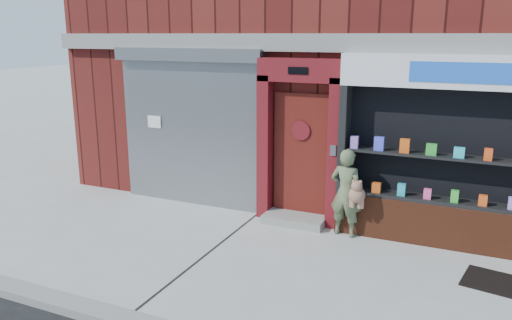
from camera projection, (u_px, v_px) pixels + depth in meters
The scene contains 7 objects.
ground at pixel (304, 271), 7.12m from camera, with size 80.00×80.00×0.00m, color #9E9E99.
building at pixel (392, 2), 11.45m from camera, with size 12.00×8.16×8.00m.
shutter_bay at pixel (190, 118), 9.59m from camera, with size 3.10×0.30×3.04m.
red_door_bay at pixel (299, 142), 8.71m from camera, with size 1.52×0.58×2.90m.
pharmacy_bay at pixel (451, 162), 7.70m from camera, with size 3.50×0.41×3.00m.
woman at pixel (347, 193), 8.22m from camera, with size 0.64×0.51×1.49m.
doormat at pixel (503, 284), 6.73m from camera, with size 1.00×0.70×0.02m, color black.
Camera 1 is at (2.03, -6.23, 3.29)m, focal length 35.00 mm.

